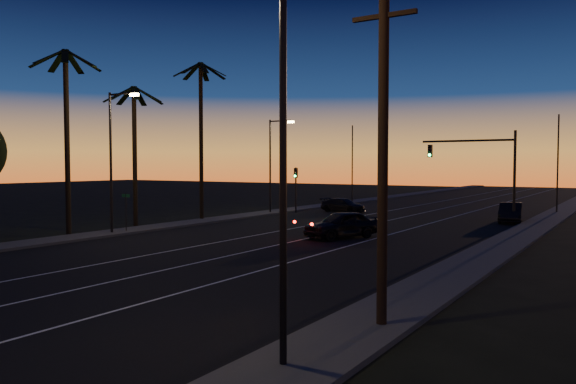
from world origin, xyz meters
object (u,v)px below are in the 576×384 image
Objects in this scene: utility_pole at (383,133)px; lead_car at (341,224)px; signal_mast at (482,160)px; cross_car at (343,205)px; right_car at (511,213)px.

lead_car is (-9.46, 16.28, -4.48)m from utility_pole.
signal_mast is 15.12m from lead_car.
lead_car reaches higher than cross_car.
utility_pole is 2.08× the size of right_car.
lead_car is at bearing -63.71° from cross_car.
signal_mast is 1.54× the size of cross_car.
cross_car is at bearing 116.29° from lead_car.
right_car is at bearing 65.70° from lead_car.
lead_car is 16.68m from right_car.
utility_pole is at bearing -59.84° from lead_car.
right_car is (-2.60, 31.48, -4.54)m from utility_pole.
lead_car is 18.70m from cross_car.
utility_pole is 30.33m from signal_mast.
utility_pole reaches higher than lead_car.
right_car is 1.05× the size of cross_car.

